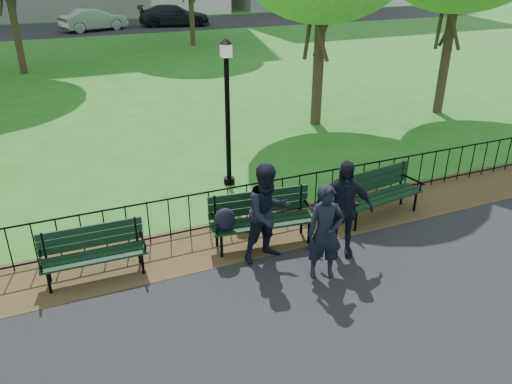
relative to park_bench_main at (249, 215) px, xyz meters
name	(u,v)px	position (x,y,z in m)	size (l,w,h in m)	color
ground	(301,273)	(0.49, -1.18, -0.67)	(120.00, 120.00, 0.00)	#235E18
dirt_strip	(266,232)	(0.49, 0.32, -0.66)	(60.00, 1.60, 0.01)	#342615
far_street	(84,28)	(0.49, 33.82, -0.67)	(70.00, 9.00, 0.01)	black
iron_fence	(256,201)	(0.49, 0.82, -0.17)	(24.06, 0.06, 1.00)	black
park_bench_main	(249,215)	(0.00, 0.00, 0.00)	(2.02, 0.83, 1.12)	black
park_bench_left_a	(93,247)	(-2.79, 0.16, -0.11)	(1.76, 0.59, 0.99)	black
park_bench_right_a	(378,189)	(2.95, 0.09, -0.05)	(1.98, 0.85, 1.09)	black
lamppost	(227,109)	(0.66, 2.86, 1.19)	(0.31, 0.31, 3.41)	black
person_left	(325,233)	(0.80, -1.39, 0.19)	(0.62, 0.40, 1.69)	black
person_mid	(268,213)	(0.15, -0.52, 0.26)	(0.89, 0.47, 1.84)	black
person_right	(343,209)	(1.45, -0.89, 0.26)	(1.08, 0.44, 1.84)	black
sedan_silver	(93,20)	(1.06, 32.01, 0.12)	(1.66, 4.76, 1.57)	#93959A
sedan_dark	(174,15)	(7.15, 32.41, 0.12)	(2.20, 5.40, 1.57)	black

